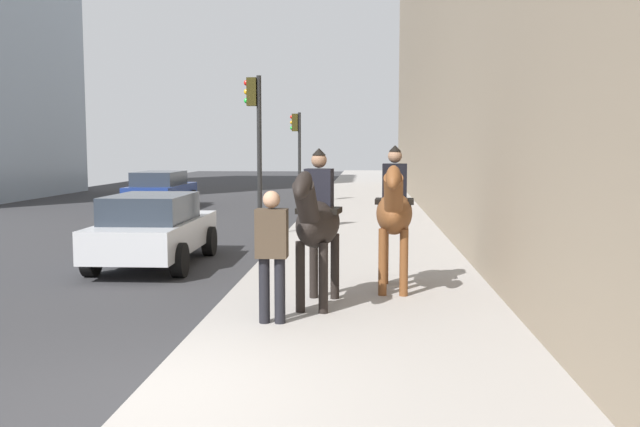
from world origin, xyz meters
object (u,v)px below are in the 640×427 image
at_px(car_mid_lane, 161,189).
at_px(pedestrian_greeting, 272,248).
at_px(traffic_light_far_curb, 297,143).
at_px(traffic_light_near_curb, 256,131).
at_px(mounted_horse_near, 317,221).
at_px(car_near_lane, 154,228).
at_px(mounted_horse_far, 394,211).

bearing_deg(car_mid_lane, pedestrian_greeting, -159.34).
bearing_deg(traffic_light_far_curb, traffic_light_near_curb, -179.95).
bearing_deg(mounted_horse_near, car_near_lane, -129.30).
relative_size(pedestrian_greeting, car_near_lane, 0.42).
bearing_deg(traffic_light_near_curb, mounted_horse_near, -164.56).
relative_size(mounted_horse_far, car_near_lane, 0.56).
relative_size(mounted_horse_near, traffic_light_near_curb, 0.54).
bearing_deg(traffic_light_far_curb, car_mid_lane, 109.07).
xyz_separation_m(mounted_horse_far, car_mid_lane, (14.98, 8.32, -0.61)).
relative_size(car_mid_lane, traffic_light_near_curb, 1.06).
height_order(mounted_horse_far, traffic_light_near_curb, traffic_light_near_curb).
relative_size(mounted_horse_near, mounted_horse_far, 0.98).
xyz_separation_m(pedestrian_greeting, traffic_light_far_curb, (18.84, 1.60, 1.42)).
height_order(traffic_light_near_curb, traffic_light_far_curb, traffic_light_near_curb).
distance_m(pedestrian_greeting, traffic_light_far_curb, 18.96).
height_order(mounted_horse_near, mounted_horse_far, mounted_horse_far).
relative_size(pedestrian_greeting, traffic_light_near_curb, 0.41).
distance_m(mounted_horse_near, car_mid_lane, 17.67).
bearing_deg(pedestrian_greeting, mounted_horse_near, -27.79).
height_order(car_near_lane, traffic_light_near_curb, traffic_light_near_curb).
bearing_deg(car_mid_lane, mounted_horse_far, -151.69).
xyz_separation_m(car_near_lane, car_mid_lane, (12.38, 3.67, 0.01)).
xyz_separation_m(car_near_lane, traffic_light_far_curb, (14.15, -1.43, 1.77)).
relative_size(mounted_horse_near, pedestrian_greeting, 1.31).
bearing_deg(traffic_light_far_curb, mounted_horse_near, -173.28).
bearing_deg(mounted_horse_near, pedestrian_greeting, -20.87).
distance_m(mounted_horse_near, car_near_lane, 5.18).
bearing_deg(mounted_horse_near, traffic_light_far_curb, -165.95).
xyz_separation_m(mounted_horse_near, traffic_light_near_curb, (7.60, 2.10, 1.42)).
distance_m(car_mid_lane, traffic_light_far_curb, 5.67).
bearing_deg(traffic_light_near_curb, pedestrian_greeting, -169.46).
bearing_deg(car_mid_lane, mounted_horse_near, -156.68).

